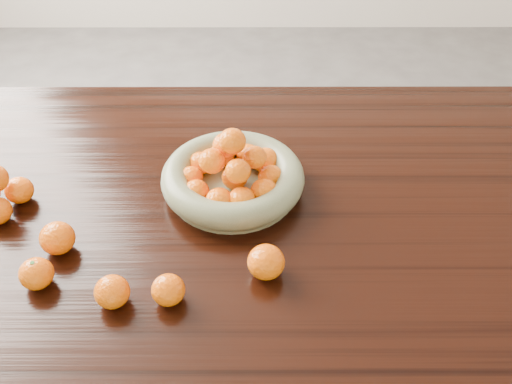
{
  "coord_description": "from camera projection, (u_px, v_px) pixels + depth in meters",
  "views": [
    {
      "loc": [
        -0.01,
        -0.82,
        1.52
      ],
      "look_at": [
        -0.0,
        -0.02,
        0.83
      ],
      "focal_mm": 40.0,
      "sensor_mm": 36.0,
      "label": 1
    }
  ],
  "objects": [
    {
      "name": "dining_table",
      "position": [
        258.0,
        247.0,
        1.19
      ],
      "size": [
        2.0,
        1.0,
        0.75
      ],
      "color": "black",
      "rests_on": "ground"
    },
    {
      "name": "fruit_bowl",
      "position": [
        233.0,
        176.0,
        1.16
      ],
      "size": [
        0.29,
        0.29,
        0.15
      ],
      "rotation": [
        0.0,
        0.0,
        -0.22
      ],
      "color": "#767C5B",
      "rests_on": "dining_table"
    },
    {
      "name": "loose_orange_0",
      "position": [
        36.0,
        274.0,
        0.98
      ],
      "size": [
        0.06,
        0.06,
        0.06
      ],
      "primitive_type": "ellipsoid",
      "color": "orange",
      "rests_on": "dining_table"
    },
    {
      "name": "loose_orange_1",
      "position": [
        168.0,
        290.0,
        0.95
      ],
      "size": [
        0.06,
        0.06,
        0.05
      ],
      "primitive_type": "ellipsoid",
      "color": "orange",
      "rests_on": "dining_table"
    },
    {
      "name": "loose_orange_2",
      "position": [
        266.0,
        262.0,
        0.99
      ],
      "size": [
        0.07,
        0.07,
        0.06
      ],
      "primitive_type": "ellipsoid",
      "color": "orange",
      "rests_on": "dining_table"
    },
    {
      "name": "loose_orange_3",
      "position": [
        57.0,
        238.0,
        1.04
      ],
      "size": [
        0.06,
        0.06,
        0.06
      ],
      "primitive_type": "ellipsoid",
      "color": "orange",
      "rests_on": "dining_table"
    },
    {
      "name": "loose_orange_4",
      "position": [
        112.0,
        292.0,
        0.95
      ],
      "size": [
        0.06,
        0.06,
        0.06
      ],
      "primitive_type": "ellipsoid",
      "color": "orange",
      "rests_on": "dining_table"
    }
  ]
}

